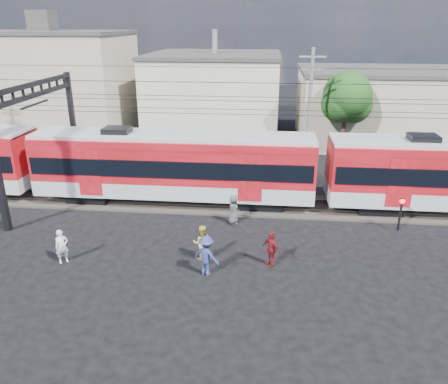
{
  "coord_description": "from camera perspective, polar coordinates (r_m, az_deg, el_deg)",
  "views": [
    {
      "loc": [
        3.16,
        -15.6,
        10.1
      ],
      "look_at": [
        1.08,
        5.0,
        1.97
      ],
      "focal_mm": 35.0,
      "sensor_mm": 36.0,
      "label": 1
    }
  ],
  "objects": [
    {
      "name": "building_mideast",
      "position": [
        41.64,
        21.12,
        10.43
      ],
      "size": [
        16.32,
        10.2,
        6.3
      ],
      "color": "tan",
      "rests_on": "ground"
    },
    {
      "name": "track_bed",
      "position": [
        25.84,
        -1.73,
        -1.43
      ],
      "size": [
        70.0,
        3.4,
        0.12
      ],
      "primitive_type": "cube",
      "color": "#2D2823",
      "rests_on": "ground"
    },
    {
      "name": "pedestrian_a",
      "position": [
        20.77,
        -20.41,
        -6.67
      ],
      "size": [
        0.68,
        0.64,
        1.57
      ],
      "primitive_type": "imported",
      "rotation": [
        0.0,
        0.0,
        0.65
      ],
      "color": "silver",
      "rests_on": "ground"
    },
    {
      "name": "building_west",
      "position": [
        44.77,
        -21.64,
        13.0
      ],
      "size": [
        14.28,
        10.2,
        9.3
      ],
      "color": "tan",
      "rests_on": "ground"
    },
    {
      "name": "building_midwest",
      "position": [
        43.4,
        -1.17,
        12.89
      ],
      "size": [
        12.24,
        12.24,
        7.3
      ],
      "color": "#BBB6A4",
      "rests_on": "ground"
    },
    {
      "name": "crossing_signal",
      "position": [
        23.87,
        22.13,
        -1.98
      ],
      "size": [
        0.26,
        0.26,
        1.81
      ],
      "color": "black",
      "rests_on": "ground"
    },
    {
      "name": "pedestrian_c",
      "position": [
        18.53,
        -2.32,
        -8.31
      ],
      "size": [
        1.34,
        1.08,
        1.82
      ],
      "primitive_type": "imported",
      "rotation": [
        0.0,
        0.0,
        2.74
      ],
      "color": "navy",
      "rests_on": "ground"
    },
    {
      "name": "pedestrian_e",
      "position": [
        23.12,
        1.22,
        -2.3
      ],
      "size": [
        0.7,
        0.88,
        1.59
      ],
      "primitive_type": "imported",
      "rotation": [
        0.0,
        0.0,
        1.84
      ],
      "color": "#46454A",
      "rests_on": "ground"
    },
    {
      "name": "pedestrian_b",
      "position": [
        19.73,
        -2.91,
        -6.62
      ],
      "size": [
        0.91,
        0.76,
        1.66
      ],
      "primitive_type": "imported",
      "rotation": [
        0.0,
        0.0,
        3.32
      ],
      "color": "gold",
      "rests_on": "ground"
    },
    {
      "name": "rail_far",
      "position": [
        26.49,
        -1.52,
        -0.56
      ],
      "size": [
        70.0,
        0.12,
        0.12
      ],
      "primitive_type": "cube",
      "color": "#59544C",
      "rests_on": "track_bed"
    },
    {
      "name": "catenary",
      "position": [
        26.86,
        -20.75,
        9.42
      ],
      "size": [
        70.0,
        9.3,
        7.52
      ],
      "color": "black",
      "rests_on": "ground"
    },
    {
      "name": "utility_pole_mid",
      "position": [
        31.24,
        11.07,
        10.78
      ],
      "size": [
        1.8,
        0.24,
        8.5
      ],
      "color": "slate",
      "rests_on": "ground"
    },
    {
      "name": "rail_near",
      "position": [
        25.11,
        -1.95,
        -1.84
      ],
      "size": [
        70.0,
        0.12,
        0.12
      ],
      "primitive_type": "cube",
      "color": "#59544C",
      "rests_on": "track_bed"
    },
    {
      "name": "tree_near",
      "position": [
        34.66,
        16.03,
        11.6
      ],
      "size": [
        3.82,
        3.64,
        6.72
      ],
      "color": "#382619",
      "rests_on": "ground"
    },
    {
      "name": "ground",
      "position": [
        18.85,
        -4.9,
        -11.04
      ],
      "size": [
        120.0,
        120.0,
        0.0
      ],
      "primitive_type": "plane",
      "color": "black",
      "rests_on": "ground"
    },
    {
      "name": "pedestrian_d",
      "position": [
        19.36,
        6.14,
        -7.42
      ],
      "size": [
        0.95,
        0.91,
        1.59
      ],
      "primitive_type": "imported",
      "rotation": [
        0.0,
        0.0,
        -0.74
      ],
      "color": "maroon",
      "rests_on": "ground"
    },
    {
      "name": "commuter_train",
      "position": [
        25.34,
        -6.11,
        3.63
      ],
      "size": [
        50.3,
        3.08,
        4.17
      ],
      "color": "black",
      "rests_on": "ground"
    }
  ]
}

